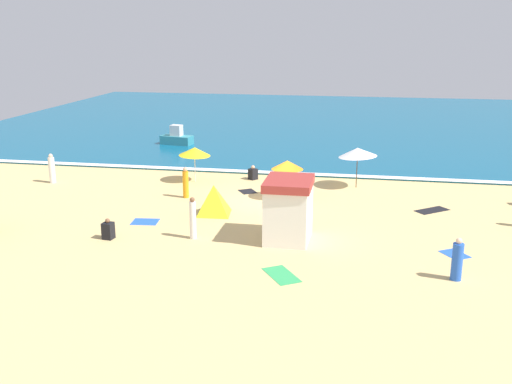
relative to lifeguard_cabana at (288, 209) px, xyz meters
The scene contains 20 objects.
ground_plane 5.90m from the lifeguard_cabana, 109.74° to the left, with size 60.00×60.00×0.00m, color #D8B775.
ocean_water 33.48m from the lifeguard_cabana, 93.32° to the left, with size 60.00×44.00×0.10m, color #0F567A.
wave_breaker_foam 11.92m from the lifeguard_cabana, 99.40° to the left, with size 57.00×0.70×0.01m, color white.
lifeguard_cabana is the anchor object (origin of this frame).
beach_umbrella_1 6.44m from the lifeguard_cabana, 98.03° to the left, with size 1.98×1.98×2.09m.
beach_umbrella_3 9.78m from the lifeguard_cabana, 73.92° to the left, with size 2.29×2.26×2.39m.
beach_umbrella_4 11.25m from the lifeguard_cabana, 126.88° to the left, with size 2.35×2.34×2.11m.
beach_tent 5.12m from the lifeguard_cabana, 143.29° to the left, with size 2.24×2.23×1.46m.
beachgoer_0 8.41m from the lifeguard_cabana, 138.45° to the left, with size 0.35×0.35×1.69m.
beachgoer_1 16.59m from the lifeguard_cabana, 154.34° to the left, with size 0.44×0.44×1.75m.
beachgoer_3 4.15m from the lifeguard_cabana, behind, with size 0.38×0.38×1.86m.
beachgoer_5 10.77m from the lifeguard_cabana, 108.89° to the left, with size 0.62×0.62×0.87m.
beachgoer_6 7.27m from the lifeguard_cabana, 25.18° to the right, with size 0.54×0.54×1.62m.
beachgoer_7 7.86m from the lifeguard_cabana, behind, with size 0.48×0.48×0.92m.
beach_towel_0 7.02m from the lifeguard_cabana, ahead, with size 1.28×1.37×0.01m.
beach_towel_1 8.69m from the lifeguard_cabana, 40.25° to the left, with size 1.87×1.72×0.01m.
beach_towel_2 8.15m from the lifeguard_cabana, 113.82° to the left, with size 1.25×1.31×0.01m.
beach_towel_3 7.19m from the lifeguard_cabana, behind, with size 1.33×1.12×0.01m.
beach_towel_4 4.09m from the lifeguard_cabana, 86.14° to the right, with size 1.69×1.93×0.01m.
small_boat_0 22.57m from the lifeguard_cabana, 119.98° to the left, with size 2.57×1.47×1.50m.
Camera 1 is at (4.98, -29.50, 8.87)m, focal length 41.79 mm.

